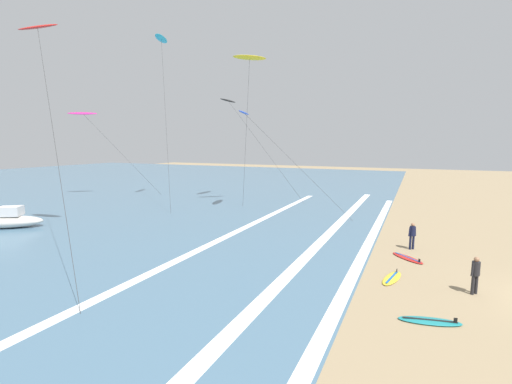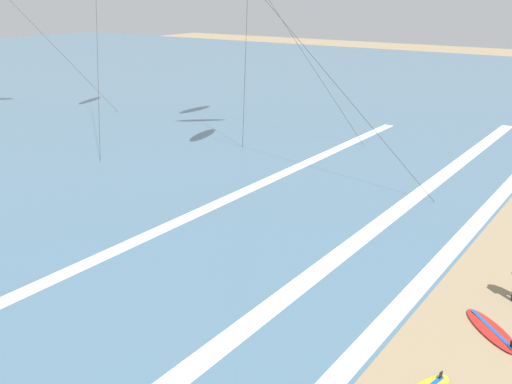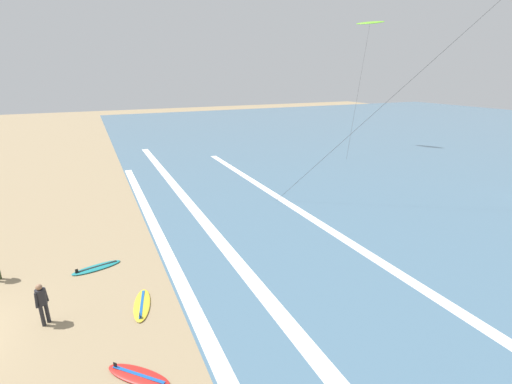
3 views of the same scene
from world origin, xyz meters
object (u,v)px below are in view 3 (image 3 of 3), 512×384
at_px(surfboard_near_water, 97,267).
at_px(kite_lime_far_left, 370,24).
at_px(surfer_foreground_main, 42,301).
at_px(surfboard_foreground_flat, 142,305).
at_px(surfboard_right_spare, 138,376).

bearing_deg(surfboard_near_water, kite_lime_far_left, 121.06).
bearing_deg(kite_lime_far_left, surfer_foreground_main, -55.98).
xyz_separation_m(surfboard_near_water, kite_lime_far_left, (-18.24, 30.29, 13.57)).
bearing_deg(surfer_foreground_main, kite_lime_far_left, 124.02).
xyz_separation_m(surfboard_foreground_flat, kite_lime_far_left, (-21.96, 28.81, 13.57)).
xyz_separation_m(surfer_foreground_main, surfboard_near_water, (-3.37, 1.74, -0.91)).
relative_size(surfboard_near_water, surfboard_foreground_flat, 1.00).
distance_m(surfboard_right_spare, surfboard_foreground_flat, 3.49).
distance_m(surfer_foreground_main, surfboard_near_water, 3.90).
bearing_deg(surfboard_foreground_flat, surfboard_near_water, -158.35).
xyz_separation_m(surfer_foreground_main, kite_lime_far_left, (-21.61, 32.03, 12.66)).
relative_size(surfer_foreground_main, surfboard_near_water, 0.73).
height_order(surfboard_near_water, surfboard_foreground_flat, same).
relative_size(surfer_foreground_main, surfboard_foreground_flat, 0.73).
bearing_deg(surfboard_foreground_flat, kite_lime_far_left, 127.32).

